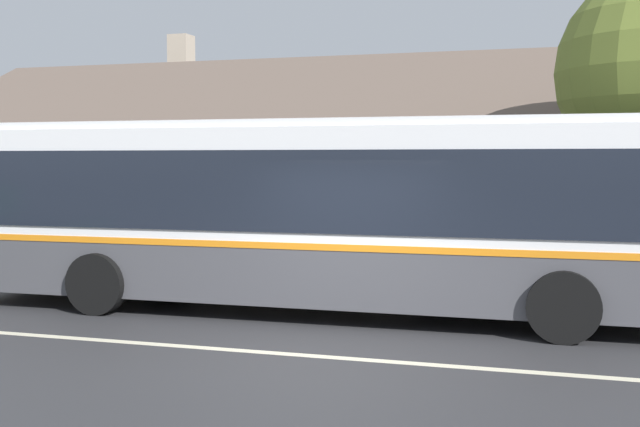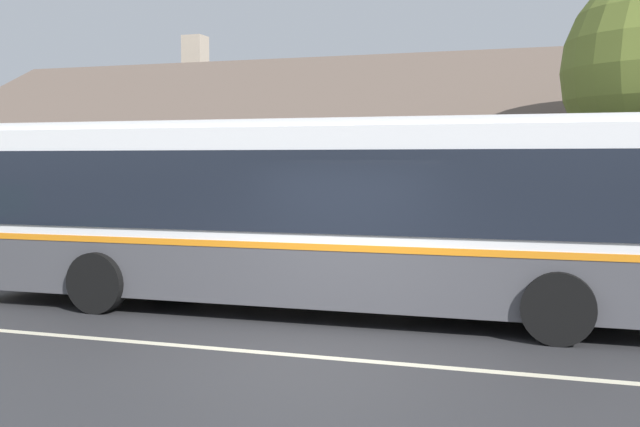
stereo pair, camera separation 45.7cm
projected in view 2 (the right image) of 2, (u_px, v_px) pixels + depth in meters
ground_plane at (309, 356)px, 10.19m from camera, size 300.00×300.00×0.00m
sidewalk_far at (410, 282)px, 15.86m from camera, size 60.00×3.00×0.15m
lane_divider_stripe at (309, 356)px, 10.19m from camera, size 60.00×0.16×0.01m
community_building at (376, 184)px, 24.29m from camera, size 24.73×10.81×6.69m
transit_bus at (320, 210)px, 13.09m from camera, size 12.46×2.85×3.12m
bench_by_building at (138, 246)px, 17.84m from camera, size 1.71×0.51×0.94m
bench_down_street at (277, 257)px, 16.04m from camera, size 1.55×0.51×0.94m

